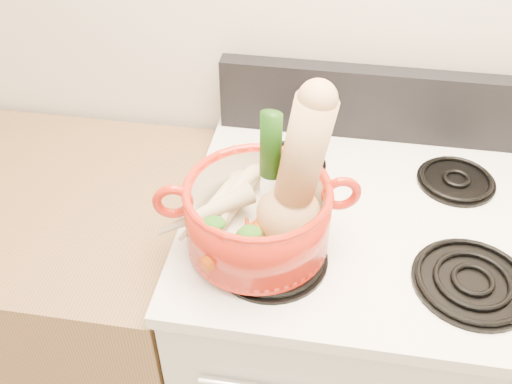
% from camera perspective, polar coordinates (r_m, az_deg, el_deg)
% --- Properties ---
extents(stove_body, '(0.76, 0.65, 0.92)m').
position_cam_1_polar(stove_body, '(1.60, 8.98, -15.17)').
color(stove_body, silver).
rests_on(stove_body, floor).
extents(cooktop, '(0.78, 0.67, 0.03)m').
position_cam_1_polar(cooktop, '(1.24, 11.22, -2.77)').
color(cooktop, white).
rests_on(cooktop, stove_body).
extents(control_backsplash, '(0.76, 0.05, 0.18)m').
position_cam_1_polar(control_backsplash, '(1.42, 11.93, 8.63)').
color(control_backsplash, black).
rests_on(control_backsplash, cooktop).
extents(burner_front_left, '(0.22, 0.22, 0.02)m').
position_cam_1_polar(burner_front_left, '(1.11, 1.46, -6.45)').
color(burner_front_left, black).
rests_on(burner_front_left, cooktop).
extents(burner_front_right, '(0.22, 0.22, 0.02)m').
position_cam_1_polar(burner_front_right, '(1.15, 20.84, -8.30)').
color(burner_front_right, black).
rests_on(burner_front_right, cooktop).
extents(burner_back_left, '(0.17, 0.17, 0.02)m').
position_cam_1_polar(burner_back_left, '(1.33, 3.30, 2.95)').
color(burner_back_left, black).
rests_on(burner_back_left, cooktop).
extents(burner_back_right, '(0.17, 0.17, 0.02)m').
position_cam_1_polar(burner_back_right, '(1.36, 19.40, 1.19)').
color(burner_back_right, black).
rests_on(burner_back_right, cooktop).
extents(dutch_oven, '(0.33, 0.33, 0.14)m').
position_cam_1_polar(dutch_oven, '(1.08, 0.17, -2.38)').
color(dutch_oven, '#B71F0F').
rests_on(dutch_oven, burner_front_left).
extents(pot_handle_left, '(0.08, 0.04, 0.08)m').
position_cam_1_polar(pot_handle_left, '(1.05, -8.30, -0.94)').
color(pot_handle_left, '#B71F0F').
rests_on(pot_handle_left, dutch_oven).
extents(pot_handle_right, '(0.08, 0.04, 0.08)m').
position_cam_1_polar(pot_handle_right, '(1.07, 8.51, -0.14)').
color(pot_handle_right, '#B71F0F').
rests_on(pot_handle_right, dutch_oven).
extents(squash, '(0.18, 0.14, 0.32)m').
position_cam_1_polar(squash, '(1.00, 3.49, 2.01)').
color(squash, tan).
rests_on(squash, dutch_oven).
extents(leek, '(0.05, 0.05, 0.26)m').
position_cam_1_polar(leek, '(1.04, 1.43, 2.20)').
color(leek, white).
rests_on(leek, dutch_oven).
extents(ginger, '(0.10, 0.09, 0.04)m').
position_cam_1_polar(ginger, '(1.15, 2.42, -0.48)').
color(ginger, '#D0BE80').
rests_on(ginger, dutch_oven).
extents(parsnip_0, '(0.10, 0.23, 0.06)m').
position_cam_1_polar(parsnip_0, '(1.13, -1.96, -0.88)').
color(parsnip_0, beige).
rests_on(parsnip_0, dutch_oven).
extents(parsnip_1, '(0.13, 0.20, 0.06)m').
position_cam_1_polar(parsnip_1, '(1.12, -4.36, -1.32)').
color(parsnip_1, beige).
rests_on(parsnip_1, dutch_oven).
extents(parsnip_2, '(0.05, 0.19, 0.06)m').
position_cam_1_polar(parsnip_2, '(1.12, -2.71, -0.82)').
color(parsnip_2, beige).
rests_on(parsnip_2, dutch_oven).
extents(parsnip_3, '(0.19, 0.15, 0.06)m').
position_cam_1_polar(parsnip_3, '(1.09, -5.09, -1.88)').
color(parsnip_3, beige).
rests_on(parsnip_3, dutch_oven).
extents(parsnip_4, '(0.13, 0.21, 0.06)m').
position_cam_1_polar(parsnip_4, '(1.13, -1.83, 0.54)').
color(parsnip_4, beige).
rests_on(parsnip_4, dutch_oven).
extents(carrot_0, '(0.05, 0.14, 0.04)m').
position_cam_1_polar(carrot_0, '(1.06, -0.93, -5.56)').
color(carrot_0, '#CC3D0A').
rests_on(carrot_0, dutch_oven).
extents(carrot_1, '(0.11, 0.14, 0.04)m').
position_cam_1_polar(carrot_1, '(1.05, -2.28, -5.08)').
color(carrot_1, '#CB4A0A').
rests_on(carrot_1, dutch_oven).
extents(carrot_2, '(0.03, 0.17, 0.04)m').
position_cam_1_polar(carrot_2, '(1.06, 0.19, -3.82)').
color(carrot_2, orange).
rests_on(carrot_2, dutch_oven).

